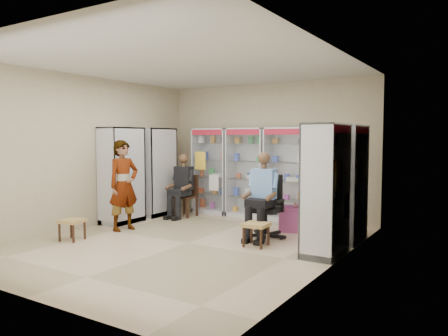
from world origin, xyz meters
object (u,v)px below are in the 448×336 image
Objects in this scene: pink_trunk at (293,219)px; cabinet_left_far at (157,172)px; cabinet_left_near at (122,175)px; woven_stool_a at (256,235)px; cabinet_right_far at (347,183)px; standing_man at (124,185)px; cabinet_right_near at (326,190)px; office_chair at (265,206)px; woven_stool_b at (72,230)px; seated_shopkeeper at (264,198)px; cabinet_back_left at (213,171)px; cabinet_back_right at (287,174)px; cabinet_back_mid at (248,173)px; wooden_chair at (186,196)px.

cabinet_left_far is at bearing -179.00° from pink_trunk.
cabinet_left_near is at bearing -0.00° from cabinet_left_far.
cabinet_right_far is at bearing 45.58° from woven_stool_a.
cabinet_right_near is at bearing -73.86° from standing_man.
cabinet_left_far is at bearing 164.69° from office_chair.
cabinet_right_near is 4.65m from cabinet_left_far.
cabinet_right_far is 1.00× the size of cabinet_left_near.
woven_stool_b is at bearing 109.18° from cabinet_right_near.
seated_shopkeeper is 3.40m from woven_stool_b.
cabinet_left_near is (0.00, -1.10, 0.00)m from cabinet_left_far.
office_chair is at bearing -103.67° from pink_trunk.
cabinet_right_near is at bearing 87.43° from cabinet_left_near.
cabinet_right_far reaches higher than woven_stool_b.
cabinet_left_near is 1.77× the size of office_chair.
cabinet_left_far is 1.77× the size of office_chair.
cabinet_right_near is 1.39× the size of seated_shopkeeper.
cabinet_back_left and cabinet_left_far have the same top height.
cabinet_right_near is 1.00× the size of cabinet_left_near.
cabinet_back_right and cabinet_left_near have the same top height.
cabinet_right_far is (2.58, -1.13, 0.00)m from cabinet_back_mid.
cabinet_right_near is (2.58, -2.23, 0.00)m from cabinet_back_mid.
cabinet_right_near is 1.40m from woven_stool_a.
cabinet_back_left is 4.14× the size of pink_trunk.
woven_stool_a reaches higher than woven_stool_b.
pink_trunk is at bearing 39.14° from cabinet_right_near.
woven_stool_b is at bearing -98.11° from cabinet_back_left.
cabinet_back_left reaches higher than woven_stool_b.
office_chair is at bearing 112.13° from cabinet_right_far.
woven_stool_a is 1.05× the size of woven_stool_b.
cabinet_back_mid is 1.00× the size of cabinet_right_far.
woven_stool_b is (-2.75, -1.93, -0.53)m from seated_shopkeeper.
cabinet_left_far is 1.10m from cabinet_left_near.
cabinet_back_right is at bearing 99.00° from office_chair.
cabinet_right_far is (1.63, -1.13, 0.00)m from cabinet_back_right.
standing_man is (-2.26, -2.55, -0.13)m from cabinet_back_right.
seated_shopkeeper is (3.16, -0.78, -0.28)m from cabinet_left_far.
pink_trunk is at bearing 91.00° from cabinet_left_far.
cabinet_right_near is at bearing -32.28° from cabinet_back_left.
cabinet_back_right is at bearing 121.04° from pink_trunk.
woven_stool_b is (-2.94, -2.77, -0.05)m from pink_trunk.
wooden_chair is 2.55× the size of woven_stool_b.
woven_stool_a is at bearing 24.78° from woven_stool_b.
cabinet_back_left is 1.00× the size of cabinet_left_far.
pink_trunk is at bearing -30.58° from cabinet_back_mid.
cabinet_back_right is 1.00× the size of cabinet_right_near.
seated_shopkeeper is (2.23, -1.71, -0.28)m from cabinet_back_left.
standing_man reaches higher than seated_shopkeeper.
cabinet_left_far is at bearing 30.90° from standing_man.
office_chair is (-1.30, -0.53, -0.44)m from cabinet_right_far.
cabinet_right_far is at bearing -23.65° from cabinet_back_mid.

